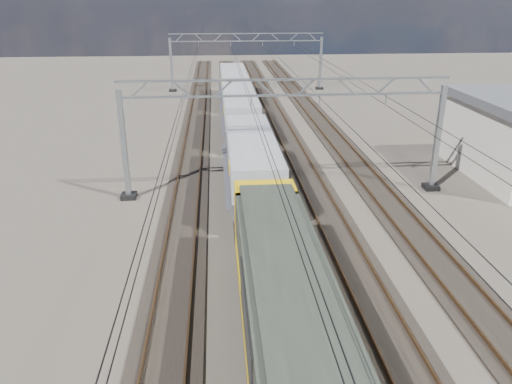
{
  "coord_description": "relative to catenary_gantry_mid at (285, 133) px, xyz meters",
  "views": [
    {
      "loc": [
        -4.01,
        -24.71,
        11.61
      ],
      "look_at": [
        -2.16,
        -1.62,
        2.4
      ],
      "focal_mm": 35.0,
      "sensor_mm": 36.0,
      "label": 1
    }
  ],
  "objects": [
    {
      "name": "ground",
      "position": [
        -0.0,
        -4.0,
        -3.91
      ],
      "size": [
        160.0,
        160.0,
        0.0
      ],
      "primitive_type": "plane",
      "color": "#2C2721",
      "rests_on": "ground"
    },
    {
      "name": "track_outer_west",
      "position": [
        -6.0,
        -4.0,
        -3.83
      ],
      "size": [
        2.6,
        140.0,
        0.3
      ],
      "color": "black",
      "rests_on": "ground"
    },
    {
      "name": "track_loco",
      "position": [
        -2.0,
        -4.0,
        -3.83
      ],
      "size": [
        2.6,
        140.0,
        0.3
      ],
      "color": "black",
      "rests_on": "ground"
    },
    {
      "name": "track_inner_east",
      "position": [
        2.0,
        -4.0,
        -3.83
      ],
      "size": [
        2.6,
        140.0,
        0.3
      ],
      "color": "black",
      "rests_on": "ground"
    },
    {
      "name": "track_outer_east",
      "position": [
        6.0,
        -4.0,
        -3.83
      ],
      "size": [
        2.6,
        140.0,
        0.3
      ],
      "color": "black",
      "rests_on": "ground"
    },
    {
      "name": "catenary_gantry_mid",
      "position": [
        0.0,
        0.0,
        0.0
      ],
      "size": [
        19.9,
        0.9,
        7.11
      ],
      "color": "#90979D",
      "rests_on": "ground"
    },
    {
      "name": "catenary_gantry_far",
      "position": [
        0.0,
        36.0,
        0.0
      ],
      "size": [
        19.9,
        0.9,
        7.11
      ],
      "color": "#90979D",
      "rests_on": "ground"
    },
    {
      "name": "overhead_wires",
      "position": [
        -0.0,
        4.0,
        1.84
      ],
      "size": [
        12.03,
        140.0,
        0.53
      ],
      "color": "black",
      "rests_on": "ground"
    },
    {
      "name": "locomotive",
      "position": [
        -2.0,
        -17.77,
        -1.58
      ],
      "size": [
        2.76,
        21.1,
        3.62
      ],
      "color": "black",
      "rests_on": "ground"
    },
    {
      "name": "hopper_wagon_lead",
      "position": [
        -2.0,
        -0.08,
        -1.67
      ],
      "size": [
        3.38,
        13.0,
        3.25
      ],
      "color": "black",
      "rests_on": "ground"
    },
    {
      "name": "hopper_wagon_mid",
      "position": [
        -2.0,
        14.12,
        -1.67
      ],
      "size": [
        3.38,
        13.0,
        3.25
      ],
      "color": "black",
      "rests_on": "ground"
    },
    {
      "name": "hopper_wagon_third",
      "position": [
        -2.0,
        28.32,
        -1.67
      ],
      "size": [
        3.38,
        13.0,
        3.25
      ],
      "color": "black",
      "rests_on": "ground"
    }
  ]
}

